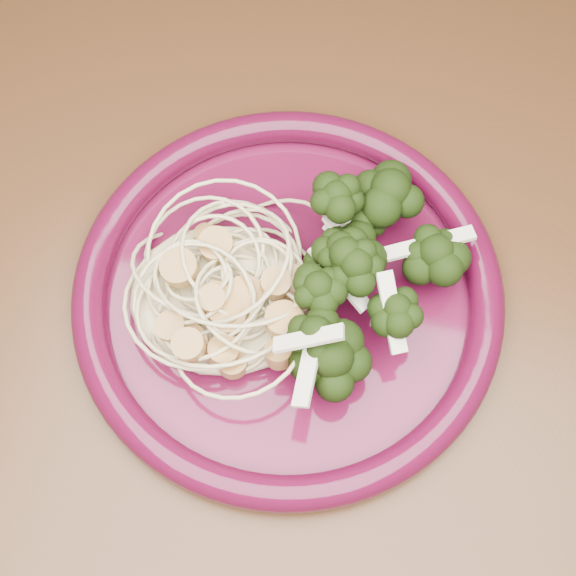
% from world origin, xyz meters
% --- Properties ---
extents(dining_table, '(1.20, 0.80, 0.75)m').
position_xyz_m(dining_table, '(0.00, 0.00, 0.65)').
color(dining_table, '#472814').
rests_on(dining_table, ground).
extents(dinner_plate, '(0.38, 0.38, 0.03)m').
position_xyz_m(dinner_plate, '(-0.07, 0.03, 0.76)').
color(dinner_plate, '#470A23').
rests_on(dinner_plate, dining_table).
extents(spaghetti_pile, '(0.16, 0.15, 0.03)m').
position_xyz_m(spaghetti_pile, '(-0.12, 0.02, 0.77)').
color(spaghetti_pile, '#C7BA8A').
rests_on(spaghetti_pile, dinner_plate).
extents(scallop_cluster, '(0.16, 0.16, 0.04)m').
position_xyz_m(scallop_cluster, '(-0.12, 0.02, 0.81)').
color(scallop_cluster, '#B68743').
rests_on(scallop_cluster, spaghetti_pile).
extents(broccoli_pile, '(0.14, 0.18, 0.06)m').
position_xyz_m(broccoli_pile, '(-0.02, 0.05, 0.78)').
color(broccoli_pile, black).
rests_on(broccoli_pile, dinner_plate).
extents(onion_garnish, '(0.10, 0.12, 0.06)m').
position_xyz_m(onion_garnish, '(-0.02, 0.05, 0.82)').
color(onion_garnish, beige).
rests_on(onion_garnish, broccoli_pile).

